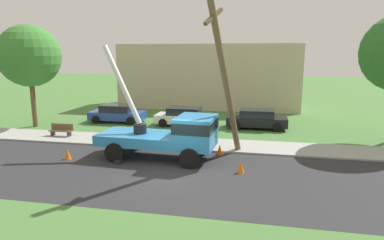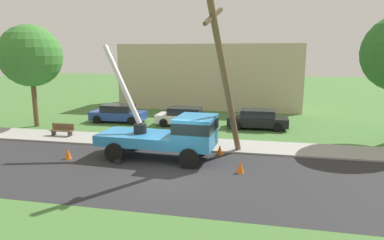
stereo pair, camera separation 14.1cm
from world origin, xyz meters
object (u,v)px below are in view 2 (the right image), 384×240
(leaning_utility_pole, at_px, (225,80))
(roadside_tree_far, at_px, (31,56))
(parked_sedan_black, at_px, (258,119))
(parked_sedan_blue, at_px, (118,113))
(traffic_cone_curbside, at_px, (220,150))
(traffic_cone_behind, at_px, (68,154))
(parked_sedan_white, at_px, (185,117))
(traffic_cone_ahead, at_px, (240,167))
(park_bench, at_px, (62,130))
(utility_truck, at_px, (172,133))

(leaning_utility_pole, height_order, roadside_tree_far, leaning_utility_pole)
(parked_sedan_black, bearing_deg, parked_sedan_blue, 179.11)
(traffic_cone_curbside, bearing_deg, traffic_cone_behind, -162.73)
(leaning_utility_pole, bearing_deg, parked_sedan_white, 116.17)
(traffic_cone_ahead, bearing_deg, park_bench, 159.63)
(leaning_utility_pole, relative_size, parked_sedan_white, 1.85)
(utility_truck, distance_m, traffic_cone_curbside, 2.93)
(utility_truck, distance_m, park_bench, 9.03)
(utility_truck, height_order, roadside_tree_far, roadside_tree_far)
(utility_truck, relative_size, roadside_tree_far, 0.89)
(parked_sedan_white, bearing_deg, traffic_cone_behind, -113.97)
(traffic_cone_curbside, distance_m, parked_sedan_white, 7.89)
(parked_sedan_blue, height_order, parked_sedan_white, same)
(utility_truck, xyz_separation_m, leaning_utility_pole, (2.70, 0.34, 2.79))
(park_bench, relative_size, roadside_tree_far, 0.21)
(traffic_cone_behind, bearing_deg, parked_sedan_blue, 98.46)
(utility_truck, xyz_separation_m, traffic_cone_behind, (-5.41, -1.13, -1.13))
(utility_truck, height_order, park_bench, utility_truck)
(roadside_tree_far, bearing_deg, leaning_utility_pole, -19.82)
(leaning_utility_pole, xyz_separation_m, traffic_cone_ahead, (0.98, -1.74, -3.92))
(traffic_cone_behind, bearing_deg, traffic_cone_ahead, -1.69)
(traffic_cone_behind, height_order, park_bench, park_bench)
(utility_truck, height_order, parked_sedan_white, utility_truck)
(utility_truck, relative_size, parked_sedan_black, 1.53)
(traffic_cone_curbside, relative_size, parked_sedan_white, 0.13)
(traffic_cone_ahead, xyz_separation_m, parked_sedan_black, (0.60, 9.81, 0.43))
(parked_sedan_white, height_order, parked_sedan_black, same)
(park_bench, distance_m, roadside_tree_far, 6.76)
(park_bench, bearing_deg, traffic_cone_curbside, -9.50)
(leaning_utility_pole, distance_m, traffic_cone_ahead, 4.40)
(park_bench, bearing_deg, leaning_utility_pole, -13.93)
(utility_truck, xyz_separation_m, traffic_cone_curbside, (2.38, 1.29, -1.13))
(traffic_cone_ahead, distance_m, traffic_cone_curbside, 2.99)
(traffic_cone_curbside, relative_size, park_bench, 0.35)
(parked_sedan_black, height_order, park_bench, parked_sedan_black)
(leaning_utility_pole, xyz_separation_m, parked_sedan_black, (1.58, 8.07, -3.49))
(leaning_utility_pole, distance_m, roadside_tree_far, 16.01)
(traffic_cone_behind, relative_size, parked_sedan_black, 0.13)
(utility_truck, height_order, traffic_cone_behind, utility_truck)
(traffic_cone_ahead, height_order, traffic_cone_curbside, same)
(utility_truck, bearing_deg, park_bench, 159.83)
(traffic_cone_behind, relative_size, park_bench, 0.35)
(utility_truck, distance_m, parked_sedan_white, 8.42)
(traffic_cone_behind, xyz_separation_m, parked_sedan_blue, (-1.44, 9.71, 0.43))
(traffic_cone_behind, height_order, parked_sedan_blue, parked_sedan_blue)
(parked_sedan_blue, height_order, parked_sedan_black, same)
(leaning_utility_pole, height_order, parked_sedan_white, leaning_utility_pole)
(leaning_utility_pole, height_order, parked_sedan_black, leaning_utility_pole)
(traffic_cone_ahead, height_order, parked_sedan_white, parked_sedan_white)
(traffic_cone_ahead, xyz_separation_m, roadside_tree_far, (-16.01, 7.15, 5.02))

